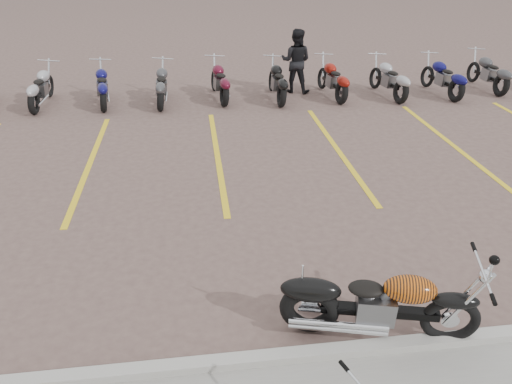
# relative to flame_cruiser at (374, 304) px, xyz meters

# --- Properties ---
(ground) EXTENTS (100.00, 100.00, 0.00)m
(ground) POSITION_rel_flame_cruiser_xyz_m (-1.49, 1.73, -0.47)
(ground) COLOR #735B52
(ground) RESTS_ON ground
(curb) EXTENTS (60.00, 0.18, 0.12)m
(curb) POSITION_rel_flame_cruiser_xyz_m (-1.49, -0.27, -0.41)
(curb) COLOR #ADAAA3
(curb) RESTS_ON ground
(parking_stripes) EXTENTS (38.00, 5.50, 0.01)m
(parking_stripes) POSITION_rel_flame_cruiser_xyz_m (-1.49, 5.73, -0.47)
(parking_stripes) COLOR yellow
(parking_stripes) RESTS_ON ground
(flame_cruiser) EXTENTS (2.28, 0.72, 0.95)m
(flame_cruiser) POSITION_rel_flame_cruiser_xyz_m (0.00, 0.00, 0.00)
(flame_cruiser) COLOR black
(flame_cruiser) RESTS_ON ground
(person_b) EXTENTS (1.11, 1.01, 1.87)m
(person_b) POSITION_rel_flame_cruiser_xyz_m (1.18, 10.33, 0.46)
(person_b) COLOR black
(person_b) RESTS_ON ground
(bg_bike_row) EXTENTS (20.57, 2.04, 1.10)m
(bg_bike_row) POSITION_rel_flame_cruiser_xyz_m (0.47, 9.78, 0.08)
(bg_bike_row) COLOR black
(bg_bike_row) RESTS_ON ground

